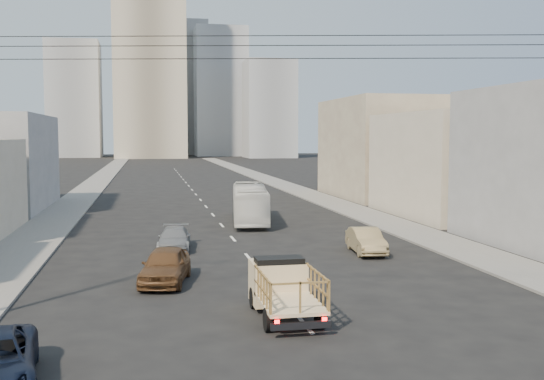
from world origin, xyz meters
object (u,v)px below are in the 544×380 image
object	(u,v)px
sedan_tan	(366,241)
sedan_grey	(174,239)
flatbed_pickup	(284,285)
sedan_brown	(165,265)
city_bus	(250,203)

from	to	relation	value
sedan_tan	sedan_grey	size ratio (longest dim) A/B	0.97
flatbed_pickup	sedan_grey	distance (m)	14.13
flatbed_pickup	sedan_brown	world-z (taller)	flatbed_pickup
sedan_tan	sedan_brown	bearing A→B (deg)	-149.58
city_bus	sedan_grey	size ratio (longest dim) A/B	2.37
city_bus	sedan_tan	bearing A→B (deg)	-65.44
city_bus	sedan_brown	size ratio (longest dim) A/B	2.24
sedan_brown	sedan_tan	distance (m)	11.76
sedan_tan	sedan_grey	world-z (taller)	sedan_tan
sedan_grey	sedan_brown	bearing A→B (deg)	-89.76
flatbed_pickup	sedan_grey	bearing A→B (deg)	103.01
sedan_brown	sedan_grey	distance (m)	7.96
city_bus	sedan_brown	distance (m)	19.31
sedan_tan	city_bus	bearing A→B (deg)	112.82
flatbed_pickup	sedan_tan	distance (m)	12.76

